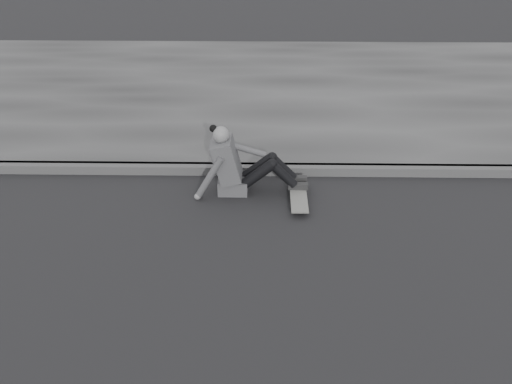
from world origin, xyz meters
TOP-DOWN VIEW (x-y plane):
  - ground at (0.00, 0.00)m, footprint 80.00×80.00m
  - curb at (0.00, 2.58)m, footprint 24.00×0.16m
  - sidewalk at (0.00, 5.60)m, footprint 24.00×6.00m
  - skateboard at (0.53, 1.87)m, footprint 0.20×0.78m
  - seated_woman at (-0.21, 2.11)m, footprint 1.38×0.46m

SIDE VIEW (x-z plane):
  - ground at x=0.00m, z-range 0.00..0.00m
  - curb at x=0.00m, z-range 0.00..0.12m
  - sidewalk at x=0.00m, z-range 0.00..0.12m
  - skateboard at x=0.53m, z-range 0.03..0.12m
  - seated_woman at x=-0.21m, z-range -0.08..0.80m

